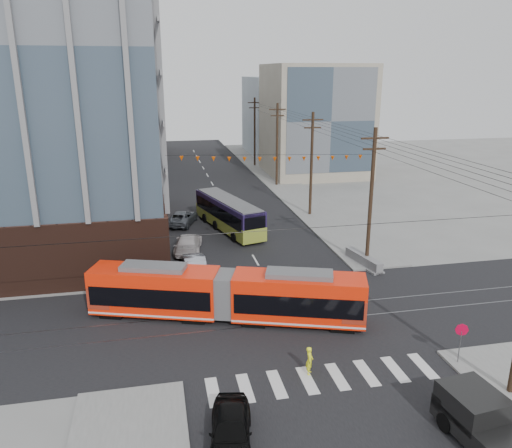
{
  "coord_description": "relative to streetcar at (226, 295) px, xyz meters",
  "views": [
    {
      "loc": [
        -7.76,
        -23.81,
        14.98
      ],
      "look_at": [
        -0.84,
        9.68,
        4.48
      ],
      "focal_mm": 35.0,
      "sensor_mm": 36.0,
      "label": 1
    }
  ],
  "objects": [
    {
      "name": "bg_bldg_ne_near",
      "position": [
        19.88,
        43.62,
        6.35
      ],
      "size": [
        14.0,
        14.0,
        16.0
      ],
      "primitive_type": "cube",
      "color": "gray",
      "rests_on": "ground"
    },
    {
      "name": "utility_pole_far",
      "position": [
        12.38,
        51.62,
        3.85
      ],
      "size": [
        0.3,
        0.3,
        11.0
      ],
      "primitive_type": "cylinder",
      "color": "black",
      "rests_on": "ground"
    },
    {
      "name": "pickup_truck",
      "position": [
        9.0,
        -14.01,
        -0.65
      ],
      "size": [
        2.79,
        6.14,
        2.01
      ],
      "primitive_type": null,
      "rotation": [
        0.0,
        0.0,
        0.12
      ],
      "color": "black",
      "rests_on": "ground"
    },
    {
      "name": "jersey_barrier",
      "position": [
        12.18,
        6.75,
        -1.22
      ],
      "size": [
        1.8,
        4.46,
        0.87
      ],
      "primitive_type": "cube",
      "rotation": [
        0.0,
        0.0,
        0.19
      ],
      "color": "slate",
      "rests_on": "ground"
    },
    {
      "name": "pedestrian",
      "position": [
        3.34,
        -6.81,
        -0.88
      ],
      "size": [
        0.53,
        0.65,
        1.53
      ],
      "primitive_type": "imported",
      "rotation": [
        0.0,
        0.0,
        1.23
      ],
      "color": "#FAFF20",
      "rests_on": "ground"
    },
    {
      "name": "parked_car_silver",
      "position": [
        -1.29,
        7.85,
        -0.9
      ],
      "size": [
        1.61,
        4.58,
        1.51
      ],
      "primitive_type": "imported",
      "rotation": [
        0.0,
        0.0,
        3.14
      ],
      "color": "#ACAFBD",
      "rests_on": "ground"
    },
    {
      "name": "parked_car_grey",
      "position": [
        -1.42,
        21.02,
        -0.94
      ],
      "size": [
        3.88,
        5.58,
        1.41
      ],
      "primitive_type": "imported",
      "rotation": [
        0.0,
        0.0,
        2.81
      ],
      "color": "#484E56",
      "rests_on": "ground"
    },
    {
      "name": "ground",
      "position": [
        3.88,
        -4.38,
        -1.65
      ],
      "size": [
        160.0,
        160.0,
        0.0
      ],
      "primitive_type": "plane",
      "color": "slate"
    },
    {
      "name": "city_bus",
      "position": [
        2.99,
        18.4,
        -0.06
      ],
      "size": [
        5.44,
        11.45,
        3.18
      ],
      "primitive_type": null,
      "rotation": [
        0.0,
        0.0,
        0.28
      ],
      "color": "#241843",
      "rests_on": "ground"
    },
    {
      "name": "bg_bldg_ne_far",
      "position": [
        21.88,
        63.62,
        5.35
      ],
      "size": [
        16.0,
        16.0,
        14.0
      ],
      "primitive_type": "cube",
      "color": "#8C99A5",
      "rests_on": "ground"
    },
    {
      "name": "streetcar",
      "position": [
        0.0,
        0.0,
        0.0
      ],
      "size": [
        17.01,
        7.78,
        3.3
      ],
      "primitive_type": null,
      "rotation": [
        0.0,
        0.0,
        -0.33
      ],
      "color": "#FF2508",
      "rests_on": "ground"
    },
    {
      "name": "parked_car_white",
      "position": [
        -1.4,
        12.86,
        -0.89
      ],
      "size": [
        2.97,
        5.52,
        1.52
      ],
      "primitive_type": "imported",
      "rotation": [
        0.0,
        0.0,
        2.98
      ],
      "color": "beige",
      "rests_on": "ground"
    },
    {
      "name": "bg_bldg_nw_far",
      "position": [
        -10.12,
        67.62,
        8.35
      ],
      "size": [
        16.0,
        18.0,
        20.0
      ],
      "primitive_type": "cube",
      "color": "gray",
      "rests_on": "ground"
    },
    {
      "name": "stop_sign",
      "position": [
        11.34,
        -7.61,
        -0.52
      ],
      "size": [
        0.88,
        0.88,
        2.25
      ],
      "primitive_type": null,
      "rotation": [
        0.0,
        0.0,
        -0.35
      ],
      "color": "red",
      "rests_on": "ground"
    },
    {
      "name": "bg_bldg_nw_near",
      "position": [
        -13.12,
        47.62,
        7.35
      ],
      "size": [
        18.0,
        16.0,
        18.0
      ],
      "primitive_type": "cube",
      "color": "#8C99A5",
      "rests_on": "ground"
    },
    {
      "name": "black_sedan",
      "position": [
        -1.42,
        -11.07,
        -0.92
      ],
      "size": [
        2.44,
        4.55,
        1.47
      ],
      "primitive_type": "imported",
      "rotation": [
        0.0,
        0.0,
        -0.17
      ],
      "color": "black",
      "rests_on": "ground"
    }
  ]
}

